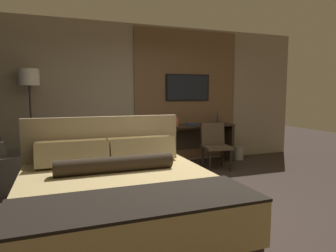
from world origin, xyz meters
The scene contains 12 objects.
ground_plane centered at (0.00, 0.00, 0.00)m, with size 16.00×16.00×0.00m, color #332823.
wall_back_tv_panel centered at (0.13, 2.59, 1.40)m, with size 7.20×0.09×2.80m.
bed centered at (-1.07, -0.31, 0.35)m, with size 1.99×2.13×1.14m.
desk centered at (0.95, 2.33, 0.54)m, with size 1.79×0.47×0.80m.
tv centered at (0.95, 2.52, 1.56)m, with size 0.98×0.04×0.55m.
desk_chair centered at (1.18, 1.73, 0.51)m, with size 0.57×0.56×0.87m.
armchair_by_window centered at (-2.20, 1.75, 0.26)m, with size 0.91×0.93×0.76m.
floor_lamp centered at (-2.07, 2.34, 1.56)m, with size 0.34×0.34×1.85m.
vase_tall centered at (1.58, 2.33, 0.96)m, with size 0.09×0.09×0.33m.
vase_short centered at (0.59, 2.25, 0.88)m, with size 0.09×0.09×0.16m.
book centered at (0.95, 2.27, 0.81)m, with size 0.25×0.21×0.03m.
waste_bin centered at (2.06, 2.24, 0.14)m, with size 0.22×0.22×0.28m.
Camera 1 is at (-1.64, -3.28, 1.43)m, focal length 32.00 mm.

